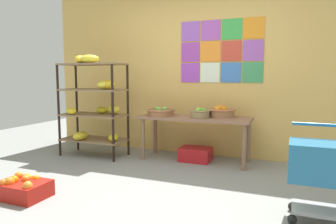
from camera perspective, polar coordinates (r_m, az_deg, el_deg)
The scene contains 10 objects.
ground at distance 3.35m, azimuth -3.68°, elevation -14.89°, with size 9.72×9.72×0.00m, color gray.
back_wall_with_art at distance 4.89m, azimuth 6.01°, elevation 8.59°, with size 5.19×0.07×2.80m.
banana_shelf_unit at distance 4.86m, azimuth -13.20°, elevation 1.99°, with size 1.00×0.55×1.54m.
display_table at distance 4.51m, azimuth 4.98°, elevation -1.90°, with size 1.59×0.57×0.65m.
fruit_basket_back_left at distance 4.38m, azimuth 5.84°, elevation -0.20°, with size 0.29×0.29×0.14m.
fruit_basket_back_right at distance 4.50m, azimuth 9.73°, elevation 0.01°, with size 0.39×0.39×0.17m.
fruit_basket_right at distance 4.60m, azimuth -1.34°, elevation 0.03°, with size 0.41×0.41×0.13m.
produce_crate_under_table at distance 4.59m, azimuth 5.06°, elevation -7.69°, with size 0.44×0.33×0.20m, color red.
orange_crate_foreground at distance 3.57m, azimuth -25.02°, elevation -12.47°, with size 0.50×0.36×0.23m.
shopping_cart at distance 2.93m, azimuth 26.98°, elevation -8.86°, with size 0.59×0.42×0.81m.
Camera 1 is at (1.36, -2.81, 1.22)m, focal length 33.38 mm.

